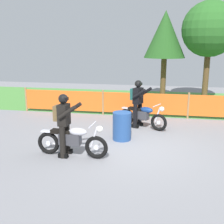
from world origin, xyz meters
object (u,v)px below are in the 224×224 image
(motorcycle_lead, at_px, (72,140))
(rider_trailing, at_px, (138,101))
(rider_lead, at_px, (64,122))
(motorcycle_trailing, at_px, (142,116))
(oil_drum, at_px, (122,126))

(motorcycle_lead, height_order, rider_trailing, rider_trailing)
(rider_lead, height_order, rider_trailing, same)
(motorcycle_lead, distance_m, motorcycle_trailing, 3.35)
(oil_drum, bearing_deg, motorcycle_trailing, 68.79)
(rider_lead, bearing_deg, motorcycle_lead, 0.51)
(rider_lead, bearing_deg, rider_trailing, 64.08)
(motorcycle_lead, bearing_deg, rider_trailing, 67.40)
(motorcycle_lead, distance_m, rider_lead, 0.54)
(rider_trailing, bearing_deg, motorcycle_trailing, 0.51)
(motorcycle_lead, xyz_separation_m, oil_drum, (1.11, 1.55, -0.02))
(rider_trailing, bearing_deg, rider_lead, -94.35)
(motorcycle_trailing, bearing_deg, oil_drum, -86.53)
(motorcycle_lead, height_order, rider_lead, rider_lead)
(rider_lead, bearing_deg, motorcycle_trailing, 60.63)
(rider_trailing, height_order, oil_drum, rider_trailing)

